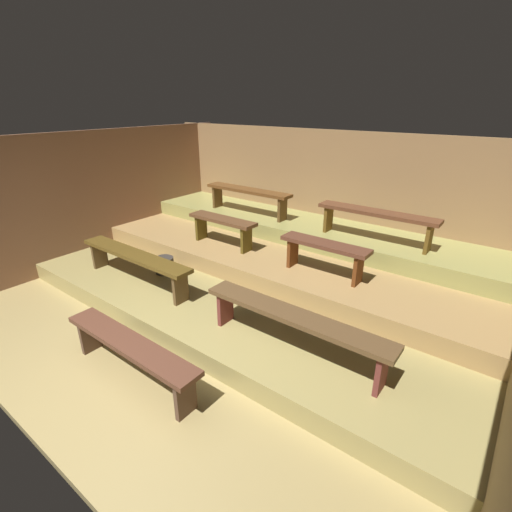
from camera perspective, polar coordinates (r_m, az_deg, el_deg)
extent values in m
cube|color=#9D8852|center=(5.34, -2.31, -7.85)|extent=(7.11, 5.65, 0.08)
cube|color=#956F46|center=(6.85, 10.88, 9.12)|extent=(7.11, 0.06, 2.22)
cube|color=#895D45|center=(7.25, -22.51, 8.55)|extent=(0.06, 5.65, 2.22)
cube|color=#98894F|center=(5.64, 1.22, -4.16)|extent=(6.31, 3.75, 0.25)
cube|color=#A27E4B|center=(6.06, 5.16, 0.33)|extent=(6.31, 2.35, 0.25)
cube|color=#96934E|center=(6.45, 8.06, 3.95)|extent=(6.31, 1.17, 0.25)
cube|color=#563122|center=(4.02, -18.78, -12.54)|extent=(1.82, 0.29, 0.05)
cube|color=#51392A|center=(4.74, -23.99, -10.96)|extent=(0.05, 0.23, 0.40)
cube|color=#51392A|center=(3.65, -10.74, -20.33)|extent=(0.05, 0.23, 0.40)
cube|color=#543F17|center=(5.47, -18.13, 0.14)|extent=(2.09, 0.29, 0.05)
cube|color=brown|center=(6.29, -22.78, 0.18)|extent=(0.05, 0.23, 0.40)
cube|color=brown|center=(4.88, -11.46, -4.87)|extent=(0.05, 0.23, 0.40)
cube|color=brown|center=(3.80, 5.79, -9.09)|extent=(2.09, 0.29, 0.05)
cube|color=brown|center=(4.39, -4.70, -7.77)|extent=(0.05, 0.23, 0.40)
cube|color=brown|center=(3.63, 18.63, -16.43)|extent=(0.05, 0.23, 0.40)
cube|color=brown|center=(5.95, -5.18, 5.56)|extent=(1.21, 0.29, 0.05)
cube|color=#504014|center=(6.34, -8.37, 4.33)|extent=(0.05, 0.23, 0.40)
cube|color=#504014|center=(5.72, -1.49, 2.52)|extent=(0.05, 0.23, 0.40)
cube|color=#573122|center=(4.97, 10.47, 1.75)|extent=(1.21, 0.29, 0.05)
cube|color=#5E2F12|center=(5.27, 5.63, 0.60)|extent=(0.05, 0.23, 0.40)
cube|color=#5E2F12|center=(4.88, 15.33, -2.03)|extent=(0.05, 0.23, 0.40)
cube|color=brown|center=(6.80, -1.26, 10.00)|extent=(1.74, 0.29, 0.05)
cube|color=#54391B|center=(7.33, -5.91, 8.99)|extent=(0.05, 0.23, 0.40)
cube|color=#54391B|center=(6.43, 4.04, 7.09)|extent=(0.05, 0.23, 0.40)
cube|color=brown|center=(5.68, 17.95, 6.31)|extent=(1.74, 0.29, 0.05)
cube|color=brown|center=(6.02, 10.99, 5.63)|extent=(0.05, 0.23, 0.40)
cube|color=brown|center=(5.56, 24.89, 2.44)|extent=(0.05, 0.23, 0.40)
cylinder|color=#332D28|center=(5.80, -13.80, -1.36)|extent=(0.28, 0.28, 0.24)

